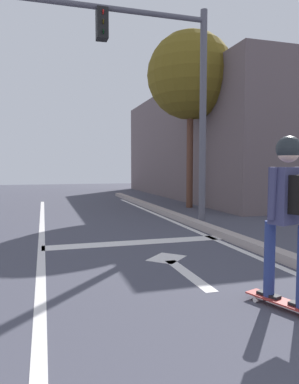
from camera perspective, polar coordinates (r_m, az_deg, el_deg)
name	(u,v)px	position (r m, az deg, el deg)	size (l,w,h in m)	color
lane_line_center	(41,276)	(4.90, -16.96, -12.70)	(0.12, 20.00, 0.01)	silver
lane_line_curbside	(258,258)	(5.82, 16.97, -10.01)	(0.12, 20.00, 0.01)	silver
stop_bar	(136,242)	(6.65, -2.14, -8.05)	(3.35, 0.40, 0.01)	silver
lane_arrow_stem	(188,274)	(4.80, 6.19, -12.90)	(0.16, 1.40, 0.01)	silver
lane_arrow_head	(167,258)	(5.56, 2.74, -10.49)	(0.56, 0.44, 0.01)	silver
curb_strip	(272,252)	(5.94, 19.02, -9.09)	(0.24, 24.00, 0.14)	#A49690
skateboard	(284,303)	(3.91, 20.74, -16.23)	(0.44, 0.83, 0.08)	#A82F2A
skater	(289,199)	(3.68, 21.37, -0.99)	(0.43, 0.60, 1.62)	navy
traffic_signal_mast	(158,73)	(8.46, 1.43, 18.46)	(4.82, 0.34, 5.01)	#55535E
roadside_tree	(190,76)	(12.59, 6.55, 17.92)	(2.90, 2.90, 5.88)	brown
building_block	(264,145)	(18.50, 17.78, 7.10)	(10.20, 13.14, 4.85)	#665758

